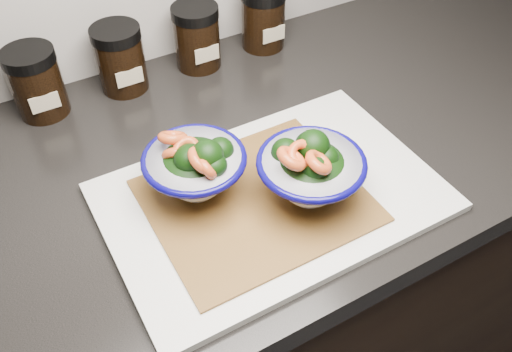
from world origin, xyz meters
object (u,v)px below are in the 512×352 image
spice_jar_b (120,59)px  cutting_board (272,197)px  spice_jar_d (263,18)px  spice_jar_c (197,37)px  bowl_right (310,171)px  bowl_left (196,167)px  spice_jar_a (36,83)px

spice_jar_b → cutting_board: bearing=-76.7°
cutting_board → spice_jar_d: bearing=61.6°
spice_jar_b → spice_jar_c: bearing=0.0°
cutting_board → spice_jar_d: spice_jar_d is taller
cutting_board → bowl_right: 0.07m
bowl_right → spice_jar_c: bearing=87.4°
cutting_board → bowl_left: (-0.09, 0.05, 0.05)m
spice_jar_a → spice_jar_c: same height
bowl_left → spice_jar_b: bowl_left is taller
spice_jar_a → spice_jar_d: (0.41, 0.00, 0.00)m
bowl_right → spice_jar_c: (0.02, 0.38, -0.01)m
cutting_board → spice_jar_a: size_ratio=3.98×
spice_jar_a → spice_jar_d: same height
cutting_board → spice_jar_c: bearing=80.9°
cutting_board → bowl_right: bowl_right is taller
spice_jar_a → spice_jar_b: size_ratio=1.00×
bowl_right → spice_jar_a: bearing=124.3°
cutting_board → spice_jar_c: size_ratio=3.98×
spice_jar_b → spice_jar_c: (0.14, 0.00, 0.00)m
spice_jar_a → spice_jar_d: size_ratio=1.00×
spice_jar_a → spice_jar_d: 0.41m
spice_jar_d → spice_jar_c: bearing=180.0°
spice_jar_b → spice_jar_d: size_ratio=1.00×
bowl_left → spice_jar_c: (0.14, 0.30, -0.00)m
cutting_board → spice_jar_a: bearing=122.0°
spice_jar_c → spice_jar_a: bearing=180.0°
spice_jar_b → spice_jar_c: 0.14m
spice_jar_a → spice_jar_c: size_ratio=1.00×
spice_jar_b → bowl_left: bearing=-90.5°
bowl_left → spice_jar_b: (0.00, 0.30, -0.00)m
spice_jar_b → spice_jar_d: 0.27m
bowl_left → spice_jar_a: bowl_left is taller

